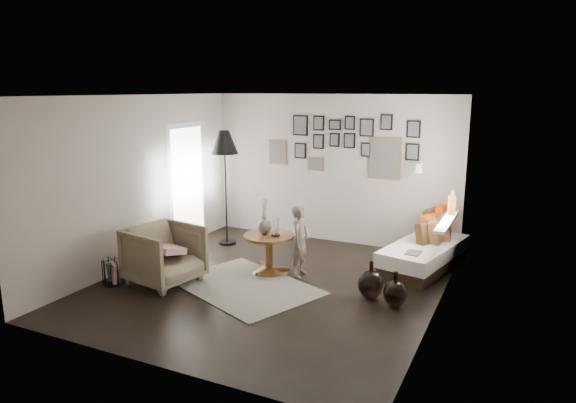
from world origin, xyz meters
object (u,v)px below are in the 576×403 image
at_px(floor_lamp, 225,146).
at_px(demijohn_small, 395,293).
at_px(child, 300,241).
at_px(daybed, 425,250).
at_px(armchair, 164,255).
at_px(magazine_basket, 113,272).
at_px(pedestal_table, 269,255).
at_px(vase, 265,223).
at_px(demijohn_large, 371,284).

height_order(floor_lamp, demijohn_small, floor_lamp).
bearing_deg(floor_lamp, child, -26.58).
relative_size(daybed, armchair, 2.11).
bearing_deg(magazine_basket, pedestal_table, 37.13).
bearing_deg(pedestal_table, child, 10.06).
bearing_deg(pedestal_table, vase, 165.96).
height_order(armchair, child, child).
relative_size(pedestal_table, demijohn_large, 1.48).
distance_m(vase, armchair, 1.50).
xyz_separation_m(demijohn_large, child, (-1.18, 0.37, 0.33)).
bearing_deg(floor_lamp, magazine_basket, -99.87).
bearing_deg(demijohn_small, floor_lamp, 157.29).
bearing_deg(pedestal_table, demijohn_small, -11.50).
bearing_deg(vase, pedestal_table, -14.04).
relative_size(magazine_basket, demijohn_large, 0.74).
xyz_separation_m(floor_lamp, demijohn_large, (3.00, -1.28, -1.53)).
xyz_separation_m(pedestal_table, child, (0.47, 0.08, 0.25)).
distance_m(armchair, floor_lamp, 2.39).
bearing_deg(daybed, demijohn_small, -79.50).
xyz_separation_m(pedestal_table, floor_lamp, (-1.36, 1.00, 1.45)).
relative_size(daybed, child, 1.81).
height_order(vase, demijohn_small, vase).
relative_size(vase, demijohn_small, 1.16).
bearing_deg(vase, floor_lamp, 142.65).
bearing_deg(vase, daybed, 29.76).
bearing_deg(demijohn_large, pedestal_table, 170.14).
distance_m(armchair, child, 1.93).
distance_m(daybed, demijohn_large, 1.58).
relative_size(vase, floor_lamp, 0.27).
bearing_deg(child, armchair, 123.05).
xyz_separation_m(armchair, magazine_basket, (-0.63, -0.35, -0.24)).
distance_m(magazine_basket, demijohn_small, 3.88).
distance_m(magazine_basket, demijohn_large, 3.57).
height_order(magazine_basket, demijohn_large, demijohn_large).
bearing_deg(magazine_basket, demijohn_large, 17.15).
distance_m(vase, magazine_basket, 2.24).
xyz_separation_m(armchair, child, (1.60, 1.07, 0.11)).
bearing_deg(demijohn_large, floor_lamp, 156.87).
relative_size(demijohn_small, child, 0.44).
xyz_separation_m(vase, demijohn_small, (2.07, -0.43, -0.58)).
bearing_deg(child, demijohn_large, -108.16).
relative_size(armchair, demijohn_large, 1.80).
xyz_separation_m(demijohn_large, demijohn_small, (0.35, -0.12, -0.02)).
bearing_deg(vase, magazine_basket, -141.18).
distance_m(pedestal_table, child, 0.54).
relative_size(armchair, demijohn_small, 1.97).
xyz_separation_m(daybed, armchair, (-3.18, -2.23, 0.13)).
xyz_separation_m(daybed, child, (-1.58, -1.15, 0.24)).
bearing_deg(pedestal_table, demijohn_large, -9.86).
relative_size(pedestal_table, daybed, 0.39).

